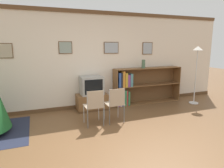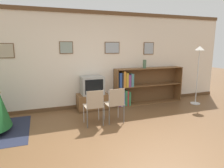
# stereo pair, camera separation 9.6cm
# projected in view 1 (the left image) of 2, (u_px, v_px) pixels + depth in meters

# --- Properties ---
(ground_plane) EXTENTS (24.00, 24.00, 0.00)m
(ground_plane) POSITION_uv_depth(u_px,v_px,m) (126.00, 150.00, 3.44)
(ground_plane) COLOR brown
(wall_back) EXTENTS (9.10, 0.11, 2.70)m
(wall_back) POSITION_uv_depth(u_px,v_px,m) (87.00, 60.00, 5.58)
(wall_back) COLOR silver
(wall_back) RESTS_ON ground_plane
(tv_console) EXTENTS (0.84, 0.46, 0.44)m
(tv_console) POSITION_uv_depth(u_px,v_px,m) (92.00, 102.00, 5.54)
(tv_console) COLOR brown
(tv_console) RESTS_ON ground_plane
(television) EXTENTS (0.60, 0.45, 0.50)m
(television) POSITION_uv_depth(u_px,v_px,m) (92.00, 85.00, 5.45)
(television) COLOR #9E9E99
(television) RESTS_ON tv_console
(folding_chair_left) EXTENTS (0.40, 0.40, 0.82)m
(folding_chair_left) POSITION_uv_depth(u_px,v_px,m) (94.00, 105.00, 4.39)
(folding_chair_left) COLOR tan
(folding_chair_left) RESTS_ON ground_plane
(folding_chair_right) EXTENTS (0.40, 0.40, 0.82)m
(folding_chair_right) POSITION_uv_depth(u_px,v_px,m) (115.00, 103.00, 4.57)
(folding_chair_right) COLOR tan
(folding_chair_right) RESTS_ON ground_plane
(bookshelf) EXTENTS (2.20, 0.36, 1.09)m
(bookshelf) POSITION_uv_depth(u_px,v_px,m) (136.00, 87.00, 6.05)
(bookshelf) COLOR brown
(bookshelf) RESTS_ON ground_plane
(vase) EXTENTS (0.10, 0.10, 0.25)m
(vase) POSITION_uv_depth(u_px,v_px,m) (143.00, 64.00, 5.94)
(vase) COLOR #47664C
(vase) RESTS_ON bookshelf
(standing_lamp) EXTENTS (0.28, 0.28, 1.74)m
(standing_lamp) POSITION_uv_depth(u_px,v_px,m) (197.00, 60.00, 5.93)
(standing_lamp) COLOR silver
(standing_lamp) RESTS_ON ground_plane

